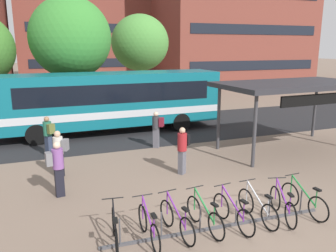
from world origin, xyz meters
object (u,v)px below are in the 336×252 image
at_px(commuter_maroon_pack_3, 157,127).
at_px(city_bus, 107,100).
at_px(parked_bicycle_purple_1, 149,227).
at_px(parked_bicycle_green_7, 304,201).
at_px(street_tree_0, 140,43).
at_px(parked_bicycle_purple_6, 283,205).
at_px(commuter_grey_pack_2, 57,165).
at_px(parked_bicycle_silver_5, 257,208).
at_px(parked_bicycle_black_0, 115,231).
at_px(parked_bicycle_green_3, 205,216).
at_px(parked_bicycle_purple_4, 233,213).
at_px(transit_shelter, 293,87).
at_px(commuter_olive_pack_4, 48,134).
at_px(parked_bicycle_purple_2, 177,221).
at_px(commuter_grey_pack_0, 59,151).
at_px(commuter_black_pack_1, 183,147).
at_px(street_tree_2, 71,38).

bearing_deg(commuter_maroon_pack_3, city_bus, -30.78).
bearing_deg(parked_bicycle_purple_1, parked_bicycle_green_7, -92.03).
bearing_deg(parked_bicycle_purple_1, street_tree_0, -15.50).
distance_m(parked_bicycle_purple_6, commuter_grey_pack_2, 6.66).
height_order(parked_bicycle_silver_5, commuter_maroon_pack_3, commuter_maroon_pack_3).
distance_m(parked_bicycle_black_0, parked_bicycle_green_3, 2.27).
distance_m(parked_bicycle_purple_1, parked_bicycle_green_3, 1.48).
xyz_separation_m(parked_bicycle_black_0, parked_bicycle_green_7, (5.24, -0.27, 0.00)).
relative_size(parked_bicycle_purple_1, parked_bicycle_silver_5, 1.00).
distance_m(parked_bicycle_purple_4, transit_shelter, 8.11).
height_order(parked_bicycle_black_0, commuter_olive_pack_4, commuter_olive_pack_4).
height_order(city_bus, parked_bicycle_purple_2, city_bus).
xyz_separation_m(transit_shelter, commuter_grey_pack_0, (-9.82, 0.19, -1.88)).
xyz_separation_m(parked_bicycle_purple_6, parked_bicycle_green_7, (0.74, 0.04, 0.00)).
xyz_separation_m(commuter_maroon_pack_3, street_tree_0, (2.66, 11.73, 3.86)).
bearing_deg(parked_bicycle_purple_1, commuter_olive_pack_4, 14.81).
relative_size(parked_bicycle_black_0, parked_bicycle_purple_4, 1.00).
bearing_deg(city_bus, parked_bicycle_black_0, 79.26).
bearing_deg(parked_bicycle_black_0, transit_shelter, -53.82).
bearing_deg(commuter_grey_pack_0, commuter_olive_pack_4, -57.87).
bearing_deg(city_bus, parked_bicycle_purple_2, 87.22).
bearing_deg(parked_bicycle_purple_1, commuter_grey_pack_0, 18.67).
height_order(commuter_black_pack_1, commuter_grey_pack_2, commuter_grey_pack_2).
xyz_separation_m(transit_shelter, commuter_black_pack_1, (-5.62, -1.05, -1.85)).
relative_size(parked_bicycle_purple_1, street_tree_2, 0.23).
height_order(city_bus, street_tree_0, street_tree_0).
height_order(parked_bicycle_black_0, parked_bicycle_purple_2, same).
bearing_deg(parked_bicycle_silver_5, parked_bicycle_green_3, 84.61).
bearing_deg(commuter_black_pack_1, street_tree_2, -113.08).
distance_m(parked_bicycle_purple_6, commuter_black_pack_1, 4.26).
distance_m(parked_bicycle_purple_2, commuter_maroon_pack_3, 7.51).
xyz_separation_m(parked_bicycle_green_3, commuter_grey_pack_0, (-3.17, 5.07, 0.59)).
xyz_separation_m(parked_bicycle_green_7, street_tree_0, (0.88, 19.16, 4.45)).
bearing_deg(street_tree_2, parked_bicycle_purple_4, -80.79).
bearing_deg(parked_bicycle_green_3, parked_bicycle_black_0, 81.01).
distance_m(parked_bicycle_purple_2, parked_bicycle_green_3, 0.75).
bearing_deg(transit_shelter, commuter_grey_pack_2, -173.91).
bearing_deg(parked_bicycle_purple_4, commuter_olive_pack_4, 22.17).
relative_size(commuter_black_pack_1, commuter_olive_pack_4, 1.01).
xyz_separation_m(transit_shelter, commuter_maroon_pack_3, (-5.45, 2.38, -1.88)).
bearing_deg(parked_bicycle_purple_6, parked_bicycle_purple_2, 101.31).
height_order(parked_bicycle_green_7, commuter_black_pack_1, commuter_black_pack_1).
bearing_deg(parked_bicycle_green_7, commuter_maroon_pack_3, 9.54).
height_order(parked_bicycle_purple_4, commuter_maroon_pack_3, commuter_maroon_pack_3).
bearing_deg(parked_bicycle_purple_1, street_tree_2, 0.98).
relative_size(parked_bicycle_purple_1, parked_bicycle_purple_6, 1.03).
bearing_deg(commuter_grey_pack_0, commuter_grey_pack_2, 109.95).
bearing_deg(parked_bicycle_green_3, commuter_grey_pack_2, 38.06).
bearing_deg(street_tree_2, city_bus, -71.78).
relative_size(parked_bicycle_black_0, parked_bicycle_green_3, 1.00).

